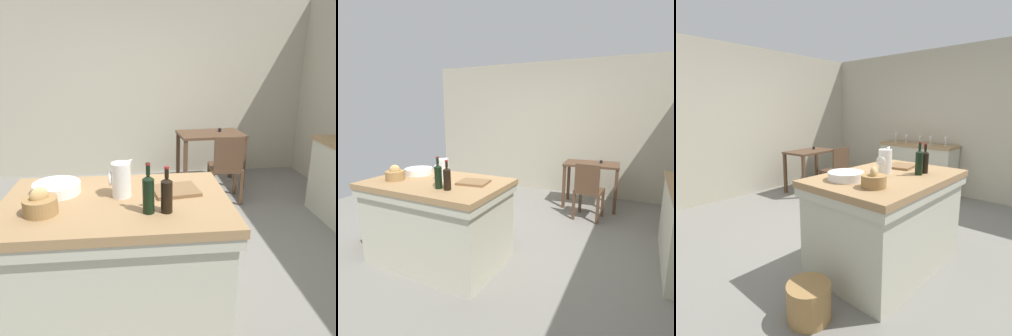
# 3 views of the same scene
# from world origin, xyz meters

# --- Properties ---
(ground_plane) EXTENTS (6.76, 6.76, 0.00)m
(ground_plane) POSITION_xyz_m (0.00, 0.00, 0.00)
(ground_plane) COLOR slate
(wall_back) EXTENTS (5.32, 0.12, 2.60)m
(wall_back) POSITION_xyz_m (0.00, 2.60, 1.30)
(wall_back) COLOR #B2AA93
(wall_back) RESTS_ON ground
(island_table) EXTENTS (1.50, 0.98, 0.92)m
(island_table) POSITION_xyz_m (-0.25, -0.65, 0.49)
(island_table) COLOR #99754C
(island_table) RESTS_ON ground
(writing_desk) EXTENTS (0.94, 0.63, 0.83)m
(writing_desk) POSITION_xyz_m (0.97, 1.90, 0.65)
(writing_desk) COLOR #513826
(writing_desk) RESTS_ON ground
(wooden_chair) EXTENTS (0.43, 0.43, 0.89)m
(wooden_chair) POSITION_xyz_m (1.04, 1.27, 0.48)
(wooden_chair) COLOR #513826
(wooden_chair) RESTS_ON ground
(pitcher) EXTENTS (0.17, 0.13, 0.28)m
(pitcher) POSITION_xyz_m (-0.21, -0.60, 1.04)
(pitcher) COLOR white
(pitcher) RESTS_ON island_table
(wash_bowl) EXTENTS (0.32, 0.32, 0.07)m
(wash_bowl) POSITION_xyz_m (-0.66, -0.49, 0.95)
(wash_bowl) COLOR white
(wash_bowl) RESTS_ON island_table
(bread_basket) EXTENTS (0.20, 0.20, 0.17)m
(bread_basket) POSITION_xyz_m (-0.69, -0.82, 0.98)
(bread_basket) COLOR olive
(bread_basket) RESTS_ON island_table
(cutting_board) EXTENTS (0.34, 0.30, 0.02)m
(cutting_board) POSITION_xyz_m (0.16, -0.56, 0.93)
(cutting_board) COLOR brown
(cutting_board) RESTS_ON island_table
(wine_bottle_dark) EXTENTS (0.07, 0.07, 0.29)m
(wine_bottle_dark) POSITION_xyz_m (0.06, -0.87, 1.03)
(wine_bottle_dark) COLOR black
(wine_bottle_dark) RESTS_ON island_table
(wine_bottle_amber) EXTENTS (0.07, 0.07, 0.32)m
(wine_bottle_amber) POSITION_xyz_m (-0.05, -0.87, 1.04)
(wine_bottle_amber) COLOR black
(wine_bottle_amber) RESTS_ON island_table
(wicker_hamper) EXTENTS (0.33, 0.33, 0.28)m
(wicker_hamper) POSITION_xyz_m (-1.28, -0.68, 0.14)
(wicker_hamper) COLOR olive
(wicker_hamper) RESTS_ON ground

